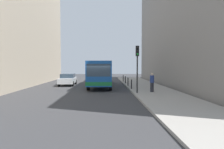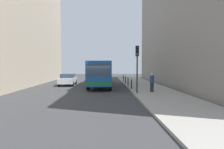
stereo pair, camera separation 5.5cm
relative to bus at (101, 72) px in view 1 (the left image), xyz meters
name	(u,v)px [view 1 (the left image)]	position (x,y,z in m)	size (l,w,h in m)	color
ground_plane	(98,91)	(-0.21, -4.67, -1.73)	(80.00, 80.00, 0.00)	#38383A
sidewalk	(152,90)	(5.19, -4.67, -1.65)	(4.40, 40.00, 0.15)	#9E9991
building_right	(195,19)	(11.29, -0.67, 6.34)	(7.00, 32.00, 16.13)	gray
bus	(101,72)	(0.00, 0.00, 0.00)	(2.67, 11.05, 3.00)	#19519E
car_beside_bus	(68,79)	(-4.26, 1.37, -0.94)	(1.95, 4.45, 1.48)	silver
traffic_light	(137,60)	(3.34, -7.09, 1.28)	(0.28, 0.33, 4.10)	black
bollard_near	(132,84)	(3.24, -4.08, -1.10)	(0.11, 0.11, 0.95)	black
bollard_mid	(128,82)	(3.24, -0.92, -1.10)	(0.11, 0.11, 0.95)	black
bollard_far	(125,80)	(3.24, 2.23, -1.10)	(0.11, 0.11, 0.95)	black
bollard_farthest	(123,78)	(3.24, 5.39, -1.10)	(0.11, 0.11, 0.95)	black
pedestrian_near_signal	(152,82)	(4.78, -6.56, -0.71)	(0.38, 0.38, 1.72)	#26262D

